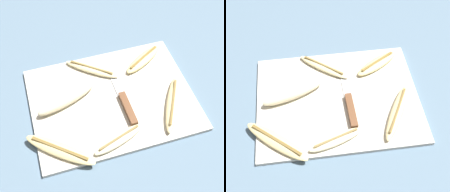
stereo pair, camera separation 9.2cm
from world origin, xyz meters
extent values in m
plane|color=slate|center=(0.00, 0.00, 0.00)|extent=(4.00, 4.00, 0.00)
cube|color=beige|center=(0.00, 0.00, 0.01)|extent=(0.48, 0.37, 0.01)
cube|color=brown|center=(0.03, -0.06, 0.02)|extent=(0.02, 0.11, 0.02)
cube|color=#B7BABF|center=(0.03, 0.06, 0.01)|extent=(0.02, 0.12, 0.00)
ellipsoid|color=beige|center=(-0.13, 0.02, 0.03)|extent=(0.19, 0.10, 0.04)
ellipsoid|color=#DBC684|center=(-0.18, -0.13, 0.02)|extent=(0.19, 0.16, 0.02)
cube|color=brown|center=(-0.18, -0.13, 0.03)|extent=(0.13, 0.11, 0.00)
ellipsoid|color=#EDD689|center=(0.14, 0.11, 0.02)|extent=(0.16, 0.12, 0.02)
cube|color=olive|center=(0.14, 0.11, 0.03)|extent=(0.11, 0.07, 0.00)
ellipsoid|color=beige|center=(-0.03, 0.12, 0.02)|extent=(0.16, 0.14, 0.02)
cube|color=olive|center=(-0.03, 0.12, 0.03)|extent=(0.12, 0.09, 0.00)
ellipsoid|color=beige|center=(-0.02, -0.14, 0.02)|extent=(0.16, 0.08, 0.02)
cube|color=olive|center=(-0.02, -0.14, 0.03)|extent=(0.12, 0.05, 0.00)
ellipsoid|color=beige|center=(0.16, -0.08, 0.02)|extent=(0.13, 0.19, 0.02)
cube|color=brown|center=(0.16, -0.08, 0.03)|extent=(0.08, 0.14, 0.00)
camera|label=1|loc=(-0.16, -0.53, 0.76)|focal=50.00mm
camera|label=2|loc=(-0.07, -0.55, 0.76)|focal=50.00mm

